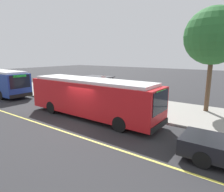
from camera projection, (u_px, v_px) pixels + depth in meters
name	position (u px, v px, depth m)	size (l,w,h in m)	color
ground_plane	(84.00, 121.00, 14.16)	(120.00, 120.00, 0.00)	#2B2B2D
sidewalk_curb	(127.00, 104.00, 18.93)	(44.00, 6.40, 0.15)	gray
lane_stripe_center	(60.00, 130.00, 12.41)	(36.00, 0.14, 0.01)	#E0D64C
transit_bus_main	(91.00, 97.00, 14.73)	(11.13, 2.72, 2.95)	red
bus_shelter	(98.00, 83.00, 19.83)	(2.90, 1.60, 2.48)	#333338
waiting_bench	(97.00, 95.00, 20.08)	(1.60, 0.48, 0.95)	brown
route_sign_post	(104.00, 87.00, 17.31)	(0.44, 0.08, 2.80)	#333338
pedestrian_commuter	(109.00, 97.00, 17.15)	(0.24, 0.40, 1.69)	#282D47
street_tree_near_shelter	(213.00, 36.00, 15.06)	(4.41, 4.41, 8.18)	brown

